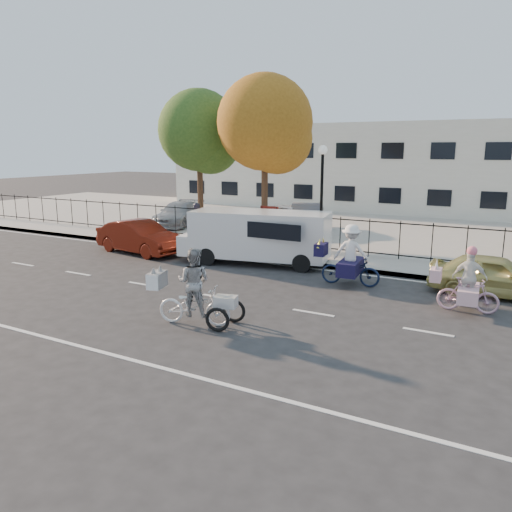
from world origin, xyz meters
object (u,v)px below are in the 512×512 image
Objects in this scene: zebra_trike at (194,295)px; gold_sedan at (494,275)px; lamppost at (322,180)px; lot_car_b at (281,219)px; unicorn_bike at (467,288)px; pedestrian at (196,222)px; red_sedan at (140,237)px; white_van at (258,235)px; lot_car_c at (306,218)px; bull_bike at (350,261)px; lot_car_a at (179,214)px.

zebra_trike is 0.62× the size of gold_sedan.
lamppost is 0.90× the size of lot_car_b.
unicorn_bike is 1.01× the size of pedestrian.
red_sedan is at bearing -156.68° from lamppost.
white_van is 8.33m from gold_sedan.
zebra_trike is 13.99m from lot_car_c.
white_van is (-1.87, 6.76, 0.35)m from zebra_trike.
lot_car_b is (3.28, 6.93, 0.13)m from red_sedan.
gold_sedan is 0.77× the size of lot_car_b.
bull_bike is at bearing -55.92° from lamppost.
unicorn_bike is 12.78m from lot_car_c.
bull_bike is at bearing -28.86° from white_van.
gold_sedan is (8.30, -0.40, -0.48)m from white_van.
unicorn_bike is at bearing -64.90° from lot_car_c.
lot_car_c is (-2.62, 4.65, -2.24)m from lamppost.
pedestrian is at bearing 79.57° from gold_sedan.
bull_bike reaches higher than lot_car_c.
white_van reaches higher than pedestrian.
unicorn_bike is 8.14m from white_van.
red_sedan is at bearing 78.26° from unicorn_bike.
zebra_trike is at bearing 83.17° from pedestrian.
bull_bike is 0.50× the size of lot_car_c.
bull_bike is at bearing -54.34° from lot_car_b.
lot_car_b is at bearing -9.20° from lot_car_a.
red_sedan is 1.13× the size of gold_sedan.
unicorn_bike is at bearing 165.20° from gold_sedan.
lot_car_b is at bearing 57.36° from gold_sedan.
lot_car_a is (-2.74, 6.28, 0.10)m from red_sedan.
lamppost reaches higher than lot_car_b.
lot_car_c is (-8.72, 9.35, 0.19)m from unicorn_bike.
zebra_trike reaches higher than gold_sedan.
lamppost is 1.88× the size of zebra_trike.
pedestrian is 6.00m from lot_car_c.
red_sedan is 2.31× the size of pedestrian.
lot_car_c is at bearing 26.25° from bull_bike.
red_sedan is 13.60m from gold_sedan.
bull_bike is 0.36× the size of white_van.
lot_car_c is (-0.95, 6.95, -0.25)m from white_van.
zebra_trike is 0.48× the size of lot_car_b.
lot_car_a is 1.01× the size of lot_car_c.
lamppost is at bearing -78.53° from lot_car_c.
white_van is at bearing 67.16° from bull_bike.
lot_car_a is at bearing 58.87° from unicorn_bike.
zebra_trike is 13.56m from lot_car_b.
lamppost reaches higher than gold_sedan.
lot_car_b reaches higher than lot_car_a.
lamppost reaches higher than lot_car_a.
lamppost is 7.96m from red_sedan.
lot_car_a is at bearing 23.77° from zebra_trike.
zebra_trike is at bearing -96.27° from lot_car_c.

